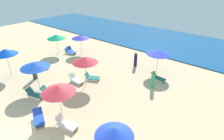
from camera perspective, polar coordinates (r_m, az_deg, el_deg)
ocean at (r=28.55m, az=19.03°, el=7.97°), size 60.00×12.05×0.12m
umbrella_0 at (r=9.11m, az=0.68°, el=-18.69°), size 1.92×1.92×2.43m
umbrella_1 at (r=15.75m, az=-8.41°, el=3.19°), size 2.20×2.20×2.67m
lounge_chair_1_0 at (r=17.17m, az=-11.10°, el=-2.98°), size 1.53×0.58×0.71m
lounge_chair_1_1 at (r=17.37m, az=-6.28°, el=-2.30°), size 1.49×1.18×0.65m
umbrella_3 at (r=12.42m, az=-16.32°, el=-5.68°), size 2.23×2.23×2.47m
lounge_chair_3_0 at (r=12.66m, az=-13.96°, el=-15.84°), size 1.57×0.88×0.71m
lounge_chair_3_1 at (r=13.59m, az=-21.78°, el=-13.67°), size 1.57×1.18×0.68m
umbrella_4 at (r=23.00m, az=-9.73°, el=10.10°), size 2.16×2.16×2.33m
lounge_chair_4_0 at (r=23.72m, az=-12.86°, el=5.48°), size 1.49×0.93×0.66m
lounge_chair_4_1 at (r=24.29m, az=-12.85°, el=5.96°), size 1.46×1.05×0.60m
umbrella_5 at (r=19.69m, az=-30.17°, el=4.90°), size 2.12×2.12×2.75m
umbrella_6 at (r=18.19m, az=14.25°, el=5.35°), size 2.30×2.30×2.43m
lounge_chair_6_0 at (r=17.63m, az=13.98°, el=-2.37°), size 1.40×0.70×0.73m
umbrella_7 at (r=16.03m, az=-22.73°, el=1.39°), size 2.35×2.35×2.52m
lounge_chair_7_0 at (r=16.04m, az=-19.08°, el=-6.36°), size 1.39×1.04×0.69m
lounge_chair_7_1 at (r=16.07m, az=-22.75°, el=-6.99°), size 1.61×1.00×0.72m
umbrella_8 at (r=23.53m, az=-16.91°, el=9.88°), size 2.21×2.21×2.45m
beachgoer_1 at (r=18.65m, az=-22.99°, el=-0.47°), size 0.55×0.55×1.64m
beachgoer_2 at (r=16.18m, az=12.60°, el=-2.98°), size 0.45×0.45×1.65m
beachgoer_3 at (r=19.83m, az=7.30°, el=3.14°), size 0.46×0.46×1.58m
beach_ball_0 at (r=20.32m, az=-19.33°, el=0.46°), size 0.25×0.25×0.25m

